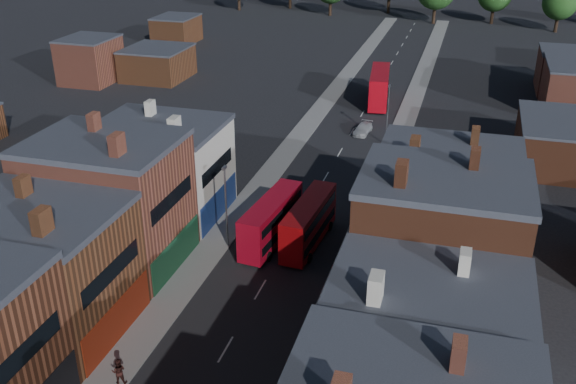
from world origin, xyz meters
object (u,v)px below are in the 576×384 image
Objects in this scene: bus_1 at (309,222)px; bus_0 at (271,220)px; car_2 at (258,224)px; car_3 at (363,129)px; ped_3 at (327,311)px; bus_2 at (379,86)px; ped_1 at (119,371)px.

bus_0 is at bearing -164.87° from bus_1.
car_3 reaches higher than car_2.
bus_0 reaches higher than ped_3.
bus_2 is 3.17× the size of car_2.
bus_1 is 44.98m from bus_2.
car_3 is 2.93× the size of ped_3.
bus_0 is 2.24× the size of car_3.
bus_1 reaches higher than ped_3.
bus_2 reaches higher than car_3.
car_2 is 2.44× the size of ped_3.
ped_1 reaches higher than car_3.
car_3 is (0.04, -13.90, -2.10)m from bus_2.
ped_3 is (7.78, -10.50, -1.45)m from bus_0.
bus_2 is (3.00, 45.64, 0.42)m from bus_0.
car_3 is (-0.41, 31.07, -1.67)m from bus_1.
bus_1 reaches higher than ped_1.
bus_2 reaches higher than ped_1.
bus_2 reaches higher than ped_3.
bus_0 is 3.51m from bus_1.
car_3 is at bearing -117.60° from ped_1.
bus_1 is 6.50× the size of ped_3.
bus_2 is 43.84m from car_2.
ped_3 is (9.89, -12.66, 0.37)m from car_2.
bus_1 is 31.12m from car_3.
bus_2 reaches higher than bus_1.
ped_3 is at bearing -77.74° from car_3.
bus_1 is 6.03m from car_2.
car_3 is at bearing 90.70° from bus_0.
car_3 is 2.34× the size of ped_1.
bus_1 is at bearing -128.85° from ped_1.
bus_0 is 45.74m from bus_2.
bus_2 is at bearing 92.41° from bus_0.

